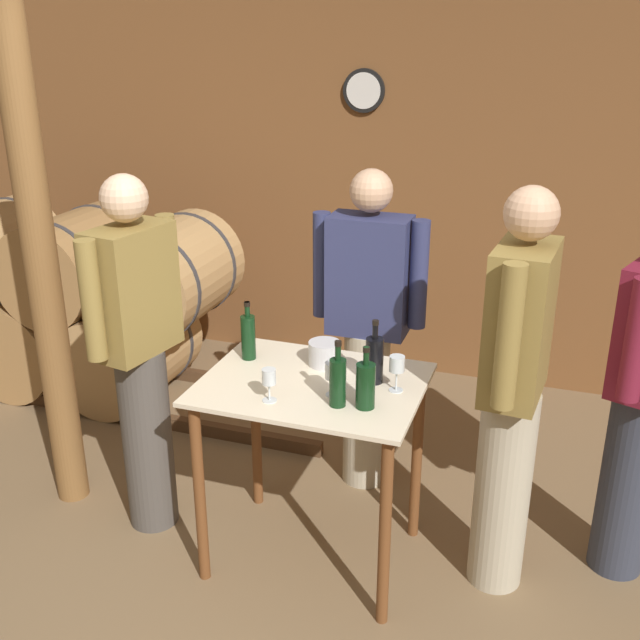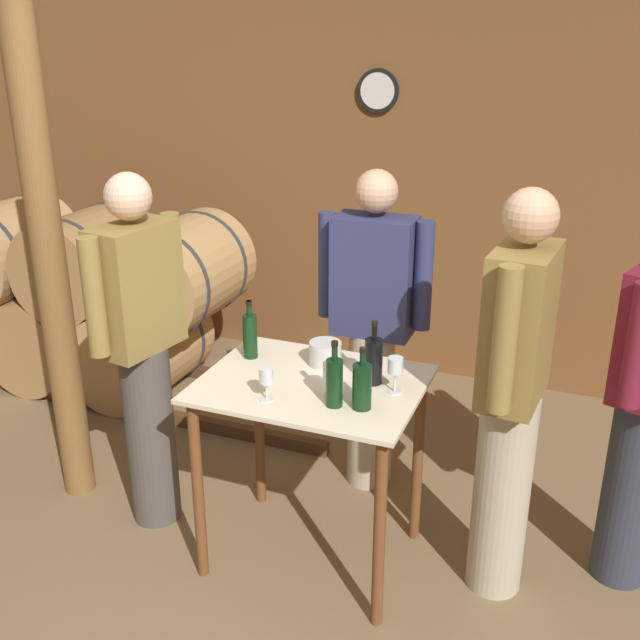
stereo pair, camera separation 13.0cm
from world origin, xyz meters
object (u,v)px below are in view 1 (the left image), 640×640
(wine_bottle_center, at_px, (374,359))
(person_host, at_px, (368,326))
(wine_glass_near_left, at_px, (269,378))
(wine_glass_near_center, at_px, (333,372))
(wine_bottle_left, at_px, (338,381))
(ice_bucket, at_px, (325,353))
(person_visitor_near_door, at_px, (513,390))
(wooden_post, at_px, (40,252))
(person_visitor_with_scarf, at_px, (139,352))
(wine_bottle_far_left, at_px, (248,336))
(wine_glass_near_right, at_px, (397,365))
(wine_bottle_right, at_px, (365,384))

(wine_bottle_center, bearing_deg, person_host, 107.80)
(wine_glass_near_left, height_order, wine_glass_near_center, wine_glass_near_center)
(wine_bottle_left, xyz_separation_m, ice_bucket, (-0.17, 0.35, -0.05))
(wine_bottle_center, height_order, person_visitor_near_door, person_visitor_near_door)
(wooden_post, height_order, wine_glass_near_left, wooden_post)
(wine_glass_near_left, distance_m, person_visitor_with_scarf, 0.78)
(wooden_post, height_order, wine_bottle_far_left, wooden_post)
(wine_bottle_center, xyz_separation_m, wine_glass_near_left, (-0.36, -0.31, -0.01))
(wine_glass_near_center, bearing_deg, wine_bottle_left, -59.67)
(wine_bottle_far_left, xyz_separation_m, wine_glass_near_right, (0.72, -0.10, 0.01))
(wine_bottle_center, distance_m, wine_glass_near_left, 0.47)
(wine_bottle_left, height_order, ice_bucket, wine_bottle_left)
(wooden_post, distance_m, wine_glass_near_right, 1.77)
(wooden_post, distance_m, wine_bottle_left, 1.59)
(wine_bottle_left, bearing_deg, person_visitor_with_scarf, 171.09)
(wine_bottle_left, distance_m, wine_glass_near_right, 0.28)
(wine_glass_near_right, bearing_deg, ice_bucket, 157.98)
(wine_glass_near_left, bearing_deg, wine_bottle_right, 11.04)
(wine_glass_near_left, height_order, person_visitor_with_scarf, person_visitor_with_scarf)
(wine_glass_near_center, height_order, person_visitor_near_door, person_visitor_near_door)
(wooden_post, height_order, wine_bottle_right, wooden_post)
(wine_glass_near_right, relative_size, person_visitor_with_scarf, 0.09)
(wine_bottle_right, relative_size, wine_glass_near_right, 1.67)
(wine_glass_near_right, distance_m, person_host, 0.75)
(person_host, height_order, person_visitor_with_scarf, person_visitor_with_scarf)
(wine_bottle_right, distance_m, person_visitor_near_door, 0.62)
(wine_bottle_left, xyz_separation_m, person_visitor_with_scarf, (-1.02, 0.16, -0.09))
(wine_bottle_right, bearing_deg, wine_glass_near_center, 159.82)
(wooden_post, bearing_deg, person_visitor_with_scarf, -5.73)
(person_visitor_near_door, bearing_deg, wooden_post, -178.17)
(wine_bottle_center, xyz_separation_m, person_host, (-0.20, 0.62, -0.11))
(wooden_post, relative_size, person_host, 1.58)
(person_visitor_near_door, bearing_deg, wine_bottle_far_left, 179.00)
(wine_glass_near_left, xyz_separation_m, person_visitor_near_door, (0.94, 0.34, -0.06))
(wooden_post, height_order, wine_glass_near_center, wooden_post)
(wooden_post, relative_size, wine_bottle_right, 10.24)
(person_host, relative_size, person_visitor_with_scarf, 0.97)
(person_visitor_with_scarf, xyz_separation_m, person_visitor_near_door, (1.68, 0.12, 0.02))
(wine_bottle_left, distance_m, ice_bucket, 0.40)
(wine_glass_near_center, xyz_separation_m, wine_glass_near_right, (0.24, 0.12, 0.01))
(wine_glass_near_left, height_order, person_visitor_near_door, person_visitor_near_door)
(person_visitor_near_door, bearing_deg, wine_bottle_left, -156.88)
(wine_bottle_center, xyz_separation_m, wine_glass_near_center, (-0.13, -0.18, -0.00))
(wine_bottle_center, relative_size, wine_glass_near_left, 2.00)
(person_visitor_near_door, bearing_deg, wine_glass_near_center, -163.80)
(wooden_post, bearing_deg, wine_glass_near_right, -0.34)
(person_host, bearing_deg, ice_bucket, -96.53)
(wine_bottle_far_left, xyz_separation_m, person_visitor_near_door, (1.19, -0.02, -0.07))
(person_visitor_with_scarf, distance_m, person_visitor_near_door, 1.69)
(wine_bottle_left, distance_m, wine_bottle_right, 0.11)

